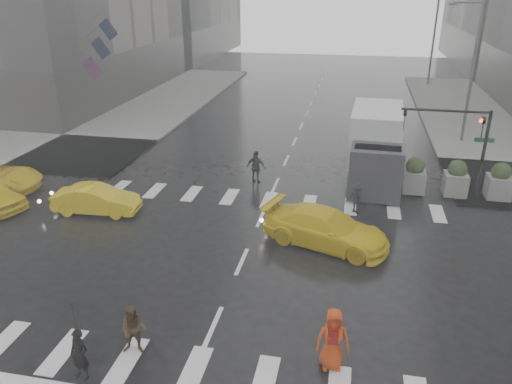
% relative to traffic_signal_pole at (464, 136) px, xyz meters
% --- Properties ---
extents(ground, '(120.00, 120.00, 0.00)m').
position_rel_traffic_signal_pole_xyz_m(ground, '(-9.01, -8.01, -3.22)').
color(ground, black).
rests_on(ground, ground).
extents(sidewalk_nw, '(35.00, 35.00, 0.15)m').
position_rel_traffic_signal_pole_xyz_m(sidewalk_nw, '(-28.51, 9.49, -3.14)').
color(sidewalk_nw, slate).
rests_on(sidewalk_nw, ground).
extents(road_markings, '(18.00, 48.00, 0.01)m').
position_rel_traffic_signal_pole_xyz_m(road_markings, '(-9.01, -8.01, -3.21)').
color(road_markings, silver).
rests_on(road_markings, ground).
extents(traffic_signal_pole, '(4.45, 0.42, 4.50)m').
position_rel_traffic_signal_pole_xyz_m(traffic_signal_pole, '(0.00, 0.00, 0.00)').
color(traffic_signal_pole, black).
rests_on(traffic_signal_pole, ground).
extents(street_lamp_near, '(2.15, 0.22, 9.00)m').
position_rel_traffic_signal_pole_xyz_m(street_lamp_near, '(1.86, 9.99, 1.73)').
color(street_lamp_near, '#59595B').
rests_on(street_lamp_near, ground).
extents(street_lamp_far, '(2.15, 0.22, 9.00)m').
position_rel_traffic_signal_pole_xyz_m(street_lamp_far, '(1.86, 29.99, 1.73)').
color(street_lamp_far, '#59595B').
rests_on(street_lamp_far, ground).
extents(planter_west, '(1.10, 1.10, 1.80)m').
position_rel_traffic_signal_pole_xyz_m(planter_west, '(-2.01, 0.19, -2.23)').
color(planter_west, slate).
rests_on(planter_west, ground).
extents(planter_mid, '(1.10, 1.10, 1.80)m').
position_rel_traffic_signal_pole_xyz_m(planter_mid, '(-0.01, 0.19, -2.23)').
color(planter_mid, slate).
rests_on(planter_mid, ground).
extents(planter_east, '(1.10, 1.10, 1.80)m').
position_rel_traffic_signal_pole_xyz_m(planter_east, '(1.99, 0.19, -2.23)').
color(planter_east, slate).
rests_on(planter_east, ground).
extents(flag_cluster, '(2.87, 3.06, 4.69)m').
position_rel_traffic_signal_pole_xyz_m(flag_cluster, '(-24.09, 10.49, 2.42)').
color(flag_cluster, '#59595B').
rests_on(flag_cluster, ground).
extents(pedestrian_black, '(1.11, 1.12, 2.43)m').
position_rel_traffic_signal_pole_xyz_m(pedestrian_black, '(-11.90, -14.81, -1.56)').
color(pedestrian_black, black).
rests_on(pedestrian_black, ground).
extents(pedestrian_brown, '(0.84, 0.70, 1.56)m').
position_rel_traffic_signal_pole_xyz_m(pedestrian_brown, '(-10.91, -13.57, -2.44)').
color(pedestrian_brown, '#3E2A16').
rests_on(pedestrian_brown, ground).
extents(pedestrian_orange, '(1.00, 0.74, 1.88)m').
position_rel_traffic_signal_pole_xyz_m(pedestrian_orange, '(-5.28, -13.05, -2.27)').
color(pedestrian_orange, '#C13B0D').
rests_on(pedestrian_orange, ground).
extents(pedestrian_far_a, '(1.15, 0.81, 1.80)m').
position_rel_traffic_signal_pole_xyz_m(pedestrian_far_a, '(-10.06, 0.05, -2.31)').
color(pedestrian_far_a, black).
rests_on(pedestrian_far_a, ground).
extents(pedestrian_far_b, '(1.08, 1.00, 1.48)m').
position_rel_traffic_signal_pole_xyz_m(pedestrian_far_b, '(-4.75, -2.62, -2.48)').
color(pedestrian_far_b, black).
rests_on(pedestrian_far_b, ground).
extents(taxi_mid, '(4.04, 1.68, 1.30)m').
position_rel_traffic_signal_pole_xyz_m(taxi_mid, '(-16.61, -5.00, -2.57)').
color(taxi_mid, yellow).
rests_on(taxi_mid, ground).
extents(taxi_rear, '(5.00, 3.42, 1.50)m').
position_rel_traffic_signal_pole_xyz_m(taxi_rear, '(-5.95, -6.01, -2.47)').
color(taxi_rear, yellow).
rests_on(taxi_rear, ground).
extents(box_truck, '(2.63, 7.00, 3.72)m').
position_rel_traffic_signal_pole_xyz_m(box_truck, '(-3.94, 1.85, -1.23)').
color(box_truck, silver).
rests_on(box_truck, ground).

